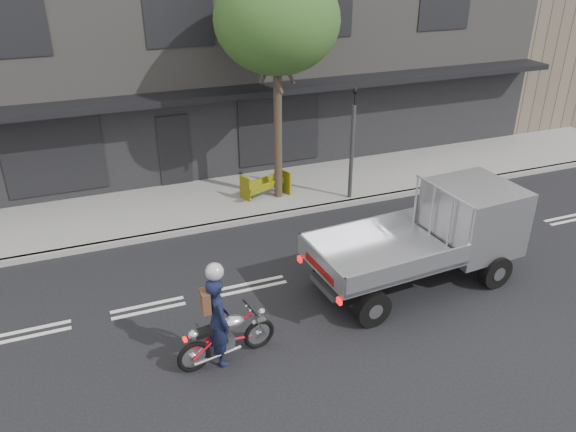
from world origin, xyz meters
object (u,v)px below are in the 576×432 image
(street_tree, at_px, (277,21))
(flatbed_ute, at_px, (457,224))
(traffic_light_pole, at_px, (352,150))
(motorcycle, at_px, (227,336))
(rider, at_px, (218,321))
(construction_barrier, at_px, (268,187))

(street_tree, distance_m, flatbed_ute, 7.11)
(traffic_light_pole, height_order, motorcycle, traffic_light_pole)
(motorcycle, bearing_deg, rider, 171.50)
(rider, bearing_deg, motorcycle, -98.50)
(street_tree, bearing_deg, flatbed_ute, -65.40)
(flatbed_ute, distance_m, construction_barrier, 6.04)
(traffic_light_pole, distance_m, rider, 7.88)
(street_tree, xyz_separation_m, construction_barrier, (-0.37, -0.08, -4.74))
(street_tree, distance_m, construction_barrier, 4.76)
(rider, height_order, construction_barrier, rider)
(traffic_light_pole, bearing_deg, motorcycle, -134.25)
(traffic_light_pole, xyz_separation_m, rider, (-5.55, -5.54, -0.73))
(street_tree, distance_m, motorcycle, 8.66)
(construction_barrier, bearing_deg, street_tree, 11.78)
(flatbed_ute, xyz_separation_m, construction_barrier, (-2.82, 5.28, -0.77))
(traffic_light_pole, xyz_separation_m, flatbed_ute, (0.45, -4.51, -0.34))
(flatbed_ute, bearing_deg, traffic_light_pole, 91.68)
(traffic_light_pole, relative_size, flatbed_ute, 0.69)
(rider, xyz_separation_m, construction_barrier, (3.18, 6.32, -0.39))
(traffic_light_pole, bearing_deg, rider, -135.03)
(traffic_light_pole, bearing_deg, flatbed_ute, -84.26)
(traffic_light_pole, relative_size, rider, 1.89)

